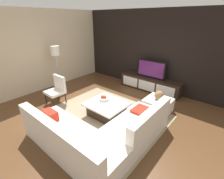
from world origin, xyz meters
TOP-DOWN VIEW (x-y plane):
  - ground_plane at (0.00, 0.00)m, footprint 14.00×14.00m
  - feature_wall_back at (0.00, 2.70)m, footprint 6.40×0.12m
  - side_wall_left at (-3.20, 0.20)m, footprint 0.12×5.20m
  - area_rug at (-0.10, 0.00)m, footprint 3.11×2.56m
  - media_console at (0.00, 2.40)m, footprint 2.28×0.49m
  - television at (0.00, 2.40)m, footprint 1.08×0.06m
  - sectional_couch at (0.52, -0.85)m, footprint 2.39×2.42m
  - coffee_table at (-0.10, 0.10)m, footprint 1.04×0.93m
  - accent_chair_near at (-1.80, -0.32)m, footprint 0.53×0.50m
  - floor_lamp at (-2.63, 0.30)m, footprint 0.30×0.30m
  - ottoman at (0.91, 1.18)m, footprint 0.70×0.70m
  - fruit_bowl at (-0.28, 0.20)m, footprint 0.28×0.28m
  - decorative_ball at (0.91, 1.18)m, footprint 0.26×0.26m

SIDE VIEW (x-z plane):
  - ground_plane at x=0.00m, z-range 0.00..0.00m
  - area_rug at x=-0.10m, z-range 0.00..0.01m
  - ottoman at x=0.91m, z-range 0.00..0.40m
  - coffee_table at x=-0.10m, z-range 0.01..0.39m
  - media_console at x=0.00m, z-range 0.00..0.50m
  - sectional_couch at x=0.52m, z-range -0.12..0.68m
  - fruit_bowl at x=-0.28m, z-range 0.36..0.50m
  - accent_chair_near at x=-1.80m, z-range 0.06..0.93m
  - decorative_ball at x=0.91m, z-range 0.40..0.66m
  - television at x=0.00m, z-range 0.50..1.14m
  - floor_lamp at x=-2.63m, z-range 0.54..2.16m
  - feature_wall_back at x=0.00m, z-range 0.00..2.80m
  - side_wall_left at x=-3.20m, z-range 0.00..2.80m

